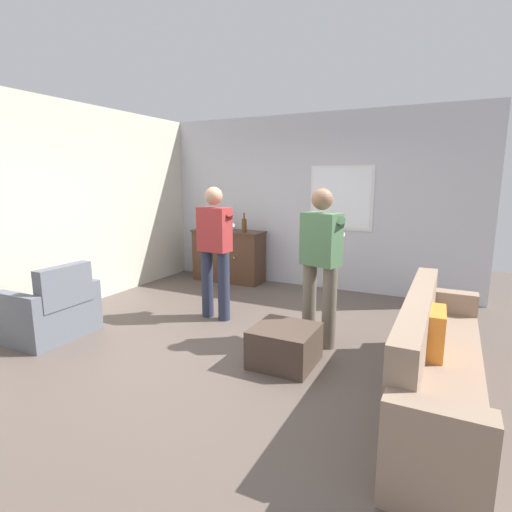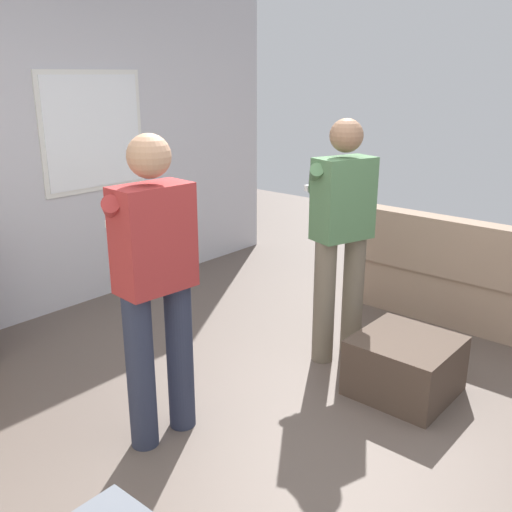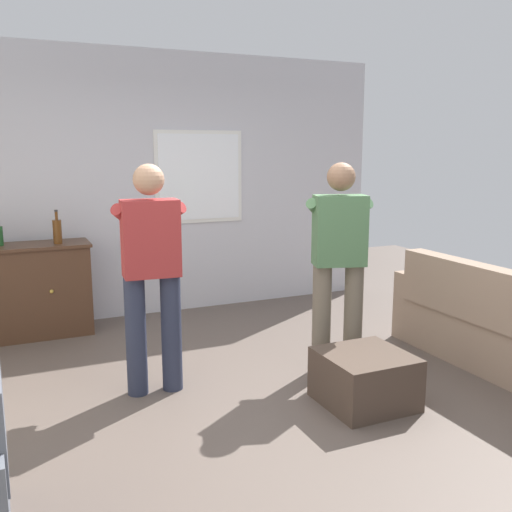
{
  "view_description": "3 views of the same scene",
  "coord_description": "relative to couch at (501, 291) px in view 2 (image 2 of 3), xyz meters",
  "views": [
    {
      "loc": [
        2.08,
        -3.65,
        1.77
      ],
      "look_at": [
        0.1,
        0.33,
        0.91
      ],
      "focal_mm": 28.0,
      "sensor_mm": 36.0,
      "label": 1
    },
    {
      "loc": [
        -2.35,
        -1.66,
        1.95
      ],
      "look_at": [
        0.01,
        0.38,
        0.95
      ],
      "focal_mm": 40.0,
      "sensor_mm": 36.0,
      "label": 2
    },
    {
      "loc": [
        -1.54,
        -3.41,
        1.77
      ],
      "look_at": [
        0.17,
        0.42,
        0.99
      ],
      "focal_mm": 40.0,
      "sensor_mm": 36.0,
      "label": 3
    }
  ],
  "objects": [
    {
      "name": "ground",
      "position": [
        -2.05,
        0.4,
        -0.33
      ],
      "size": [
        10.4,
        10.4,
        0.0
      ],
      "primitive_type": "plane",
      "color": "brown"
    },
    {
      "name": "wall_back_with_window",
      "position": [
        -2.03,
        3.06,
        1.07
      ],
      "size": [
        5.2,
        0.15,
        2.8
      ],
      "color": "silver",
      "rests_on": "ground"
    },
    {
      "name": "ottoman",
      "position": [
        -1.34,
        0.13,
        -0.15
      ],
      "size": [
        0.59,
        0.59,
        0.37
      ],
      "primitive_type": "cube",
      "color": "#47382D",
      "rests_on": "ground"
    },
    {
      "name": "person_standing_right",
      "position": [
        -1.19,
        0.75,
        0.61
      ],
      "size": [
        0.53,
        0.52,
        1.68
      ],
      "color": "#6B6051",
      "rests_on": "ground"
    },
    {
      "name": "person_standing_left",
      "position": [
        -2.63,
        0.96,
        0.61
      ],
      "size": [
        0.56,
        0.49,
        1.68
      ],
      "color": "#282D42",
      "rests_on": "ground"
    },
    {
      "name": "couch",
      "position": [
        0.0,
        0.0,
        0.0
      ],
      "size": [
        0.57,
        2.54,
        0.88
      ],
      "color": "gray",
      "rests_on": "ground"
    }
  ]
}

